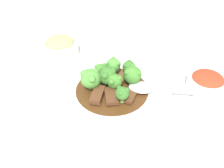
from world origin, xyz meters
TOP-DOWN VIEW (x-y plane):
  - ground_plane at (0.00, 0.00)m, footprint 4.00×4.00m
  - main_plate at (0.00, 0.00)m, footprint 0.31×0.31m
  - beef_strip_0 at (0.02, 0.04)m, footprint 0.05×0.03m
  - beef_strip_1 at (0.03, -0.02)m, footprint 0.08×0.06m
  - beef_strip_2 at (-0.02, -0.05)m, footprint 0.07×0.05m
  - beef_strip_3 at (-0.03, 0.03)m, footprint 0.06×0.04m
  - beef_strip_4 at (-0.03, 0.00)m, footprint 0.06×0.04m
  - broccoli_floret_0 at (0.07, -0.00)m, footprint 0.04×0.04m
  - broccoli_floret_1 at (-0.05, -0.03)m, footprint 0.03×0.03m
  - broccoli_floret_2 at (-0.00, 0.05)m, footprint 0.05×0.05m
  - broccoli_floret_3 at (0.02, -0.05)m, footprint 0.05×0.05m
  - broccoli_floret_4 at (0.02, 0.01)m, footprint 0.05×0.05m
  - broccoli_floret_5 at (0.05, 0.03)m, footprint 0.04×0.04m
  - broccoli_floret_6 at (0.06, -0.04)m, footprint 0.04×0.04m
  - broccoli_floret_7 at (-0.00, -0.01)m, footprint 0.04×0.04m
  - serving_spoon at (-0.00, -0.10)m, footprint 0.05×0.24m
  - side_bowl_kimchi at (0.04, -0.25)m, footprint 0.11×0.11m
  - side_bowl_appetizer at (0.18, 0.17)m, footprint 0.11×0.11m
  - sauce_dish at (-0.21, 0.11)m, footprint 0.08×0.08m
  - paper_napkin at (-0.22, 0.08)m, footprint 0.14×0.10m

SIDE VIEW (x-z plane):
  - ground_plane at x=0.00m, z-range 0.00..0.00m
  - paper_napkin at x=-0.22m, z-range 0.00..0.01m
  - sauce_dish at x=-0.21m, z-range 0.00..0.01m
  - main_plate at x=0.00m, z-range 0.00..0.02m
  - side_bowl_kimchi at x=0.04m, z-range 0.00..0.05m
  - beef_strip_2 at x=-0.02m, z-range 0.02..0.03m
  - beef_strip_1 at x=0.03m, z-range 0.02..0.03m
  - beef_strip_4 at x=-0.03m, z-range 0.02..0.03m
  - serving_spoon at x=0.00m, z-range 0.02..0.03m
  - beef_strip_0 at x=0.02m, z-range 0.02..0.03m
  - beef_strip_3 at x=-0.03m, z-range 0.02..0.03m
  - side_bowl_appetizer at x=0.18m, z-range 0.00..0.06m
  - broccoli_floret_5 at x=0.05m, z-range 0.02..0.06m
  - broccoli_floret_7 at x=0.00m, z-range 0.02..0.07m
  - broccoli_floret_1 at x=-0.05m, z-range 0.02..0.07m
  - broccoli_floret_0 at x=0.07m, z-range 0.02..0.07m
  - broccoli_floret_6 at x=0.06m, z-range 0.02..0.07m
  - broccoli_floret_4 at x=0.02m, z-range 0.02..0.07m
  - broccoli_floret_3 at x=0.02m, z-range 0.02..0.08m
  - broccoli_floret_2 at x=0.00m, z-range 0.02..0.08m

